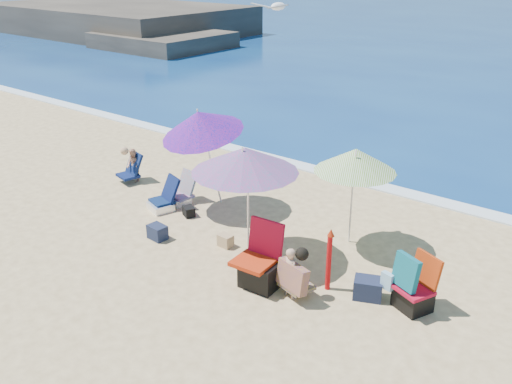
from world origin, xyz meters
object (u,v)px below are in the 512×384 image
Objects in this scene: chair_rainbow at (181,195)px; person_left at (133,165)px; furled_umbrella at (329,256)px; umbrella_striped at (356,160)px; camp_chair_right at (412,290)px; person_center at (293,274)px; umbrella_blue at (200,123)px; camp_chair_left at (261,268)px; seagull at (277,6)px; chair_navy at (163,201)px; umbrella_turquoise at (245,160)px.

person_left is at bearing 174.18° from chair_rainbow.
furled_umbrella is 1.24× the size of person_left.
umbrella_striped is 2.56m from camp_chair_right.
chair_rainbow is at bearing -172.40° from umbrella_striped.
furled_umbrella is at bearing 59.02° from person_center.
umbrella_blue is 2.15× the size of camp_chair_left.
furled_umbrella is 1.54× the size of seagull.
seagull is at bearing 133.15° from person_center.
seagull is at bearing -172.51° from umbrella_striped.
umbrella_striped is 0.84× the size of umbrella_blue.
furled_umbrella is at bearing -12.63° from chair_rainbow.
person_left is (-5.96, 1.74, -0.02)m from person_center.
seagull is (-1.13, 1.91, 3.98)m from camp_chair_left.
umbrella_blue is at bearing -2.99° from person_left.
chair_rainbow is 0.78× the size of person_center.
chair_navy is 0.85× the size of person_left.
chair_navy is at bearing -141.55° from umbrella_blue.
umbrella_striped is (1.31, 1.54, -0.15)m from umbrella_turquoise.
camp_chair_right is 1.32× the size of seagull.
chair_rainbow is 0.63× the size of camp_chair_left.
furled_umbrella is 4.56m from chair_navy.
seagull is at bearing 147.65° from furled_umbrella.
chair_rainbow is at bearing 167.37° from furled_umbrella.
chair_rainbow is at bearing 159.65° from umbrella_turquoise.
umbrella_turquoise is 0.92× the size of umbrella_blue.
chair_rainbow is at bearing 159.44° from person_center.
person_left is at bearing 159.30° from chair_navy.
seagull is (-0.33, 1.33, 2.41)m from umbrella_turquoise.
umbrella_turquoise is 2.28× the size of camp_chair_right.
umbrella_turquoise is at bearing 144.14° from camp_chair_left.
furled_umbrella is (1.76, 0.00, -1.28)m from umbrella_turquoise.
seagull is (-3.41, 1.00, 3.97)m from camp_chair_right.
chair_rainbow is at bearing -5.82° from person_left.
person_center reaches higher than chair_rainbow.
seagull reaches higher than umbrella_blue.
umbrella_striped reaches higher than chair_navy.
umbrella_blue is 3.25× the size of seagull.
chair_navy is (-4.51, 0.51, -0.43)m from furled_umbrella.
person_left is (-4.54, 1.19, -1.49)m from umbrella_turquoise.
chair_navy is at bearing 173.52° from furled_umbrella.
person_left is (-1.82, 0.19, 0.23)m from chair_rainbow.
chair_rainbow is (-4.02, -0.54, -1.57)m from umbrella_striped.
camp_chair_right is 7.67m from person_left.
person_center is at bearing -120.98° from furled_umbrella.
umbrella_striped reaches higher than person_center.
person_center is at bearing -24.77° from umbrella_blue.
seagull reaches higher than person_center.
camp_chair_left is at bearing -103.34° from umbrella_striped.
umbrella_striped is 2.47m from person_center.
person_center is (0.62, 0.03, 0.10)m from camp_chair_left.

